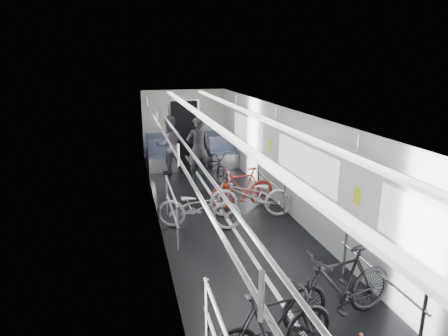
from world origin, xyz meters
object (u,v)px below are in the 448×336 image
object	(u,v)px
bike_right_far	(242,188)
bike_aisle	(212,165)
bike_right_mid	(251,196)
bike_left_far	(199,207)
bike_left_mid	(273,327)
person_standing	(198,149)
person_seated	(169,145)
bike_right_near	(339,286)

from	to	relation	value
bike_right_far	bike_aisle	world-z (taller)	bike_right_far
bike_right_mid	bike_left_far	bearing A→B (deg)	-62.13
bike_left_far	bike_right_mid	bearing A→B (deg)	-54.61
bike_left_mid	person_standing	distance (m)	7.39
bike_right_mid	bike_aisle	size ratio (longest dim) A/B	1.04
bike_left_far	bike_aisle	bearing A→B (deg)	2.59
bike_right_mid	person_seated	size ratio (longest dim) A/B	1.06
bike_right_near	person_standing	xyz separation A→B (m)	(-0.67, 6.83, 0.42)
bike_right_far	person_standing	size ratio (longest dim) A/B	0.84
bike_right_near	bike_aisle	size ratio (longest dim) A/B	0.99
bike_left_mid	person_standing	size ratio (longest dim) A/B	0.86
bike_aisle	person_seated	xyz separation A→B (m)	(-1.10, 1.19, 0.42)
bike_left_mid	bike_right_near	world-z (taller)	bike_right_near
bike_right_far	person_standing	xyz separation A→B (m)	(-0.64, 2.36, 0.47)
bike_aisle	person_seated	distance (m)	1.67
bike_left_far	person_standing	xyz separation A→B (m)	(0.60, 3.31, 0.49)
bike_right_mid	person_standing	distance (m)	3.07
bike_right_far	bike_left_mid	bearing A→B (deg)	-18.73
bike_right_mid	person_seated	bearing A→B (deg)	-148.86
bike_right_far	person_seated	distance (m)	3.72
bike_right_near	bike_right_far	distance (m)	4.48
bike_right_mid	person_seated	distance (m)	4.29
bike_left_far	bike_right_mid	size ratio (longest dim) A/B	0.95
bike_right_mid	bike_aisle	world-z (taller)	bike_right_mid
bike_left_far	bike_right_far	distance (m)	1.57
bike_left_far	bike_right_near	bearing A→B (deg)	-140.37
bike_right_mid	bike_aisle	xyz separation A→B (m)	(-0.28, 2.86, -0.02)
person_standing	bike_left_far	bearing A→B (deg)	69.89
person_standing	person_seated	size ratio (longest dim) A/B	1.07
person_seated	bike_right_far	bearing A→B (deg)	99.04
bike_left_far	bike_right_mid	distance (m)	1.32
bike_right_near	person_standing	world-z (taller)	person_standing
bike_left_far	bike_aisle	distance (m)	3.36
bike_right_near	person_seated	distance (m)	8.05
bike_left_mid	person_seated	world-z (taller)	person_seated
person_seated	bike_right_mid	bearing A→B (deg)	96.50
bike_right_far	person_seated	size ratio (longest dim) A/B	0.90
bike_left_far	person_seated	world-z (taller)	person_seated
bike_right_near	person_seated	bearing A→B (deg)	179.94
bike_left_mid	bike_right_mid	xyz separation A→B (m)	(1.16, 4.41, -0.00)
bike_left_far	bike_right_near	size ratio (longest dim) A/B	1.00
bike_right_far	bike_aisle	distance (m)	2.27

